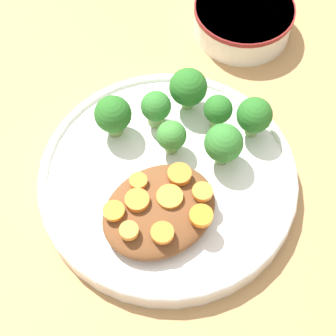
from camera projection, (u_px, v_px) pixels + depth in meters
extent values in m
plane|color=tan|center=(168.00, 185.00, 0.63)|extent=(4.00, 4.00, 0.00)
cylinder|color=white|center=(168.00, 180.00, 0.62)|extent=(0.28, 0.28, 0.02)
torus|color=white|center=(168.00, 175.00, 0.61)|extent=(0.28, 0.28, 0.01)
cylinder|color=white|center=(243.00, 19.00, 0.73)|extent=(0.13, 0.13, 0.04)
cylinder|color=maroon|center=(245.00, 9.00, 0.71)|extent=(0.13, 0.13, 0.01)
cylinder|color=white|center=(244.00, 13.00, 0.72)|extent=(0.10, 0.10, 0.01)
ellipsoid|color=brown|center=(159.00, 211.00, 0.57)|extent=(0.12, 0.10, 0.03)
cylinder|color=#759E51|center=(217.00, 120.00, 0.63)|extent=(0.01, 0.01, 0.02)
sphere|color=#286B23|center=(218.00, 109.00, 0.61)|extent=(0.03, 0.03, 0.03)
cylinder|color=#759E51|center=(171.00, 145.00, 0.62)|extent=(0.01, 0.01, 0.02)
sphere|color=#3D8433|center=(171.00, 135.00, 0.60)|extent=(0.03, 0.03, 0.03)
cylinder|color=#7FA85B|center=(156.00, 117.00, 0.64)|extent=(0.02, 0.02, 0.02)
sphere|color=#337A2D|center=(156.00, 106.00, 0.62)|extent=(0.03, 0.03, 0.03)
cylinder|color=#759E51|center=(115.00, 126.00, 0.63)|extent=(0.02, 0.02, 0.02)
sphere|color=#286B23|center=(113.00, 114.00, 0.61)|extent=(0.04, 0.04, 0.04)
cylinder|color=#7FA85B|center=(252.00, 127.00, 0.63)|extent=(0.01, 0.01, 0.02)
sphere|color=#286B23|center=(254.00, 115.00, 0.61)|extent=(0.04, 0.04, 0.04)
cylinder|color=#7FA85B|center=(222.00, 154.00, 0.61)|extent=(0.02, 0.02, 0.02)
sphere|color=#337A2D|center=(224.00, 143.00, 0.59)|extent=(0.04, 0.04, 0.04)
cylinder|color=#7FA85B|center=(188.00, 100.00, 0.65)|extent=(0.01, 0.01, 0.02)
sphere|color=#286B23|center=(188.00, 87.00, 0.63)|extent=(0.04, 0.04, 0.04)
cylinder|color=orange|center=(129.00, 231.00, 0.54)|extent=(0.02, 0.02, 0.01)
cylinder|color=orange|center=(201.00, 216.00, 0.55)|extent=(0.02, 0.02, 0.01)
cylinder|color=orange|center=(170.00, 197.00, 0.56)|extent=(0.03, 0.03, 0.00)
cylinder|color=orange|center=(162.00, 233.00, 0.54)|extent=(0.02, 0.02, 0.01)
cylinder|color=orange|center=(114.00, 211.00, 0.55)|extent=(0.02, 0.02, 0.00)
cylinder|color=orange|center=(202.00, 192.00, 0.57)|extent=(0.02, 0.02, 0.01)
cylinder|color=orange|center=(182.00, 172.00, 0.58)|extent=(0.02, 0.02, 0.01)
cylinder|color=orange|center=(137.00, 200.00, 0.56)|extent=(0.02, 0.02, 0.01)
cylinder|color=orange|center=(136.00, 179.00, 0.57)|extent=(0.02, 0.02, 0.01)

